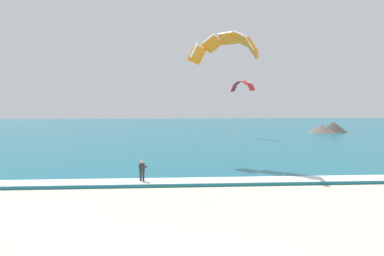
{
  "coord_description": "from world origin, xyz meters",
  "views": [
    {
      "loc": [
        -1.13,
        -9.11,
        5.32
      ],
      "look_at": [
        0.61,
        16.77,
        3.65
      ],
      "focal_mm": 31.65,
      "sensor_mm": 36.0,
      "label": 1
    }
  ],
  "objects_px": {
    "kitesurfer": "(142,171)",
    "kite_primary": "(225,45)",
    "surfboard": "(142,184)",
    "kite_distant": "(242,85)"
  },
  "relations": [
    {
      "from": "surfboard",
      "to": "kite_primary",
      "type": "xyz_separation_m",
      "value": [
        6.88,
        7.42,
        10.77
      ]
    },
    {
      "from": "surfboard",
      "to": "kite_primary",
      "type": "relative_size",
      "value": 0.14
    },
    {
      "from": "surfboard",
      "to": "kitesurfer",
      "type": "bearing_deg",
      "value": 74.91
    },
    {
      "from": "kite_primary",
      "to": "kite_distant",
      "type": "xyz_separation_m",
      "value": [
        6.86,
        24.46,
        -1.97
      ]
    },
    {
      "from": "kitesurfer",
      "to": "kite_primary",
      "type": "xyz_separation_m",
      "value": [
        6.88,
        7.41,
        9.86
      ]
    },
    {
      "from": "kitesurfer",
      "to": "kite_distant",
      "type": "distance_m",
      "value": 35.58
    },
    {
      "from": "kitesurfer",
      "to": "kite_distant",
      "type": "bearing_deg",
      "value": 66.67
    },
    {
      "from": "surfboard",
      "to": "kite_primary",
      "type": "distance_m",
      "value": 14.78
    },
    {
      "from": "surfboard",
      "to": "kite_primary",
      "type": "bearing_deg",
      "value": 47.17
    },
    {
      "from": "surfboard",
      "to": "kite_distant",
      "type": "distance_m",
      "value": 35.81
    }
  ]
}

